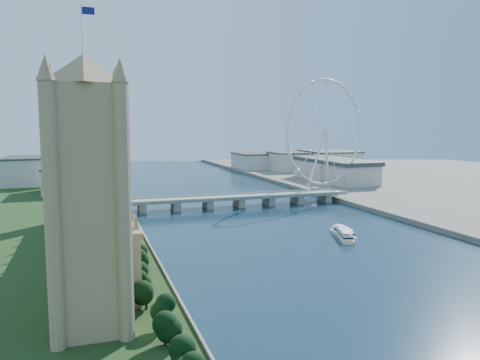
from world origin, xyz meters
name	(u,v)px	position (x,y,z in m)	size (l,w,h in m)	color
tree_row	(151,296)	(-113.00, 66.00, 9.20)	(7.88, 199.88, 20.28)	black
victoria_tower	(88,187)	(-135.00, 55.00, 54.49)	(28.16, 28.16, 112.00)	tan
parliament_range	(101,223)	(-128.00, 170.00, 18.48)	(24.00, 200.00, 70.00)	tan
big_ben	(95,137)	(-128.00, 278.00, 66.57)	(20.02, 20.02, 110.00)	tan
westminster_bridge	(239,199)	(0.00, 300.00, 6.63)	(220.00, 22.00, 9.50)	gray
london_eye	(325,133)	(119.98, 355.08, 67.52)	(113.60, 39.12, 124.30)	silver
county_hall	(334,183)	(175.00, 430.00, 0.00)	(54.00, 144.00, 35.00)	beige
city_skyline	(209,165)	(39.22, 560.08, 16.96)	(505.00, 280.00, 32.00)	beige
tour_boat_near	(345,240)	(26.40, 154.14, 0.00)	(7.64, 29.87, 6.60)	beige
tour_boat_far	(343,236)	(30.38, 162.96, 0.00)	(7.72, 30.19, 6.67)	white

